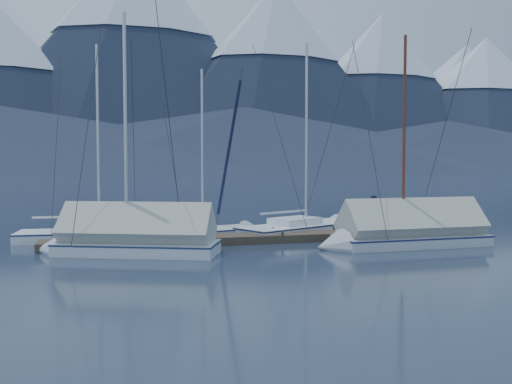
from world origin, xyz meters
TOP-DOWN VIEW (x-y plane):
  - ground at (0.00, 0.00)m, footprint 1000.00×1000.00m
  - mountain_range at (4.12, 370.45)m, footprint 877.00×584.00m
  - dock at (0.00, 2.00)m, footprint 18.00×1.50m
  - mooring_posts at (-0.50, 2.00)m, footprint 15.12×1.52m
  - sailboat_open_left at (-6.16, 4.25)m, footprint 7.36×3.10m
  - sailboat_open_mid at (-1.61, 4.06)m, footprint 6.71×3.42m
  - sailboat_open_right at (3.63, 4.43)m, footprint 7.88×5.33m
  - sailboat_covered_near at (5.42, -0.80)m, footprint 7.47×3.21m
  - sailboat_covered_far at (-5.71, 0.24)m, footprint 7.40×4.59m
  - person at (5.70, 1.97)m, footprint 0.41×0.61m

SIDE VIEW (x-z plane):
  - ground at x=0.00m, z-range 0.00..0.00m
  - dock at x=0.00m, z-range -0.16..0.38m
  - sailboat_open_mid at x=-1.61m, z-range -4.12..4.42m
  - sailboat_open_left at x=-6.16m, z-range -4.61..4.95m
  - sailboat_open_right at x=3.63m, z-range -4.92..5.28m
  - mooring_posts at x=-0.50m, z-range 0.17..0.52m
  - sailboat_covered_near at x=5.42m, z-range -4.35..5.31m
  - sailboat_covered_far at x=-5.71m, z-range -4.51..5.48m
  - person at x=5.70m, z-range 0.34..1.96m
  - mountain_range at x=4.12m, z-range -16.60..133.90m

